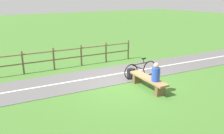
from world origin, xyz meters
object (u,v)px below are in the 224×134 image
at_px(bicycle, 141,69).
at_px(bench, 148,81).
at_px(backpack, 131,74).
at_px(person_seated, 156,73).

bearing_deg(bicycle, bench, 66.01).
bearing_deg(backpack, bicycle, -97.30).
xyz_separation_m(bench, backpack, (1.24, -0.10, -0.10)).
bearing_deg(bench, backpack, -0.77).
xyz_separation_m(person_seated, bicycle, (1.61, -0.60, -0.40)).
relative_size(bench, backpack, 4.19).
bearing_deg(person_seated, bench, -0.00).
relative_size(bench, bicycle, 1.14).
xyz_separation_m(person_seated, backpack, (1.67, -0.12, -0.54)).
distance_m(person_seated, bicycle, 1.76).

